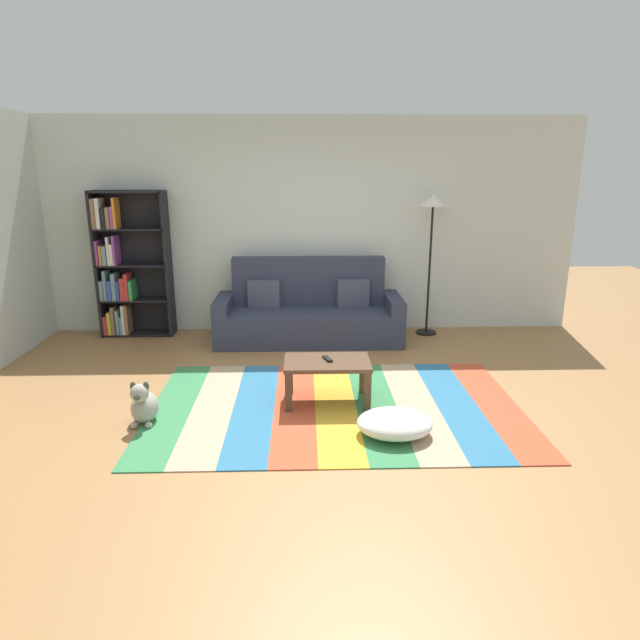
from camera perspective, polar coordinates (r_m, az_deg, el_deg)
The scene contains 10 objects.
ground_plane at distance 5.00m, azimuth -0.39°, elevation -9.08°, with size 14.00×14.00×0.00m, color #9E7042.
back_wall at distance 7.12m, azimuth -0.91°, elevation 9.72°, with size 6.80×0.10×2.70m, color silver.
rug at distance 5.00m, azimuth 1.62°, elevation -9.00°, with size 3.30×2.11×0.01m.
couch at distance 6.79m, azimuth -1.17°, elevation 0.70°, with size 2.26×0.80×1.00m.
bookshelf at distance 7.30m, azimuth -19.65°, elevation 5.05°, with size 0.90×0.28×1.81m.
coffee_table at distance 4.98m, azimuth 0.75°, elevation -5.04°, with size 0.77×0.48×0.39m.
pouf at distance 4.51m, azimuth 7.78°, elevation -10.60°, with size 0.61×0.50×0.19m, color white.
dog at distance 4.89m, azimuth -17.85°, elevation -8.43°, with size 0.22×0.35×0.40m.
standing_lamp at distance 6.98m, azimuth 11.59°, elevation 10.28°, with size 0.32×0.32×1.76m.
tv_remote at distance 4.97m, azimuth 0.79°, elevation -4.05°, with size 0.04×0.15×0.02m, color black.
Camera 1 is at (-0.11, -4.53, 2.10)m, focal length 30.78 mm.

